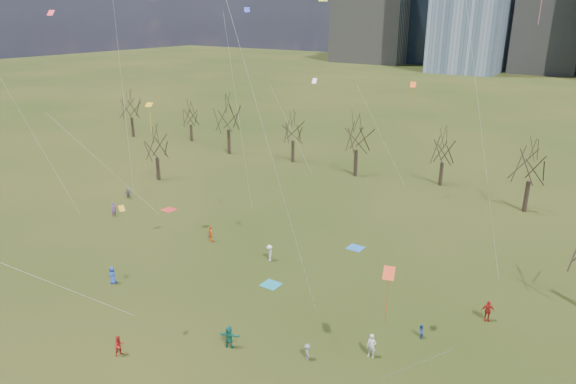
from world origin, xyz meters
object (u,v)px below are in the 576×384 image
Objects in this scene: person_1 at (371,346)px; person_4 at (211,234)px; blanket_crimson at (169,210)px; blanket_teal at (271,285)px; blanket_navy at (355,248)px; person_2 at (119,346)px; person_0 at (112,275)px.

person_1 is 1.03× the size of person_4.
person_4 is at bearing -20.09° from blanket_crimson.
blanket_teal is 11.45m from person_4.
blanket_teal is 0.87× the size of person_1.
blanket_crimson is (-21.54, 7.73, 0.00)m from blanket_teal.
blanket_navy is 1.02× the size of person_2.
blanket_crimson is at bearing 148.24° from person_1.
blanket_teal is 1.02× the size of person_2.
person_2 is (-15.02, -10.08, -0.14)m from person_1.
blanket_teal is at bearing -173.54° from person_4.
blanket_navy is 26.15m from person_2.
blanket_crimson is 0.97× the size of person_0.
person_1 is at bearing -19.26° from blanket_teal.
person_0 is at bearing 109.72° from person_4.
person_1 reaches higher than blanket_crimson.
blanket_navy is at bearing -125.44° from person_4.
blanket_crimson is at bearing 113.55° from person_0.
person_0 is 0.92× the size of person_4.
blanket_navy is 15.47m from person_4.
person_4 is (10.77, -3.94, 0.88)m from blanket_crimson.
person_4 is (-22.78, 7.99, -0.03)m from person_1.
blanket_teal is 0.97× the size of person_0.
blanket_navy is 1.00× the size of blanket_crimson.
person_0 is (9.51, -15.67, 0.81)m from blanket_crimson.
person_4 is at bearing 160.62° from blanket_teal.
blanket_teal is at bearing 25.72° from person_0.
blanket_navy is 0.89× the size of person_4.
blanket_crimson is 1.02× the size of person_2.
person_1 is 24.14m from person_4.
person_2 is at bearing -101.90° from blanket_teal.
person_2 reaches higher than blanket_crimson.
person_0 is at bearing -58.74° from blanket_crimson.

